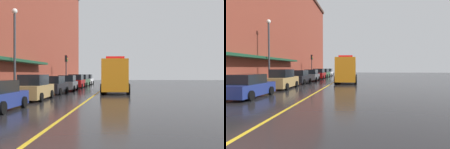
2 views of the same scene
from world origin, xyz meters
The scene contains 17 objects.
ground_plane centered at (0.00, 25.00, 0.00)m, with size 112.00×112.00×0.00m, color #232326.
sidewalk_left centered at (-6.20, 25.00, 0.07)m, with size 2.40×70.00×0.15m, color #9E9B93.
lane_center_stripe centered at (0.00, 25.00, 0.00)m, with size 0.16×70.00×0.01m, color gold.
brick_building_left centered at (-13.52, 24.00, 9.36)m, with size 13.41×64.00×18.71m.
parked_car_1 centered at (-4.01, 9.22, 0.75)m, with size 2.18×4.42×1.59m.
parked_car_2 centered at (-3.90, 15.22, 0.87)m, with size 2.03×4.86×1.87m.
parked_car_3 centered at (-4.03, 21.31, 0.81)m, with size 2.14×4.33×1.72m.
parked_car_4 centered at (-3.88, 26.92, 0.82)m, with size 2.21×4.44×1.76m.
parked_car_5 centered at (-3.87, 32.76, 0.86)m, with size 2.14×4.32×1.85m.
parked_car_6 centered at (-3.88, 38.15, 0.85)m, with size 2.14×4.83×1.82m.
parked_car_7 centered at (-4.00, 44.44, 0.84)m, with size 2.11×4.34×1.81m.
utility_truck centered at (1.81, 23.85, 1.68)m, with size 2.85×8.46×3.53m.
parking_meter_0 centered at (-5.35, 44.13, 1.06)m, with size 0.14×0.18×1.33m.
parking_meter_1 centered at (-5.35, 21.03, 1.06)m, with size 0.14×0.18×1.33m.
parking_meter_3 centered at (-5.35, 32.63, 1.06)m, with size 0.14×0.18×1.33m.
street_lamp_left centered at (-5.95, 16.60, 4.40)m, with size 0.44×0.44×6.94m.
traffic_light_near centered at (-5.29, 32.88, 3.16)m, with size 0.38×0.36×4.30m.
Camera 2 is at (3.52, -3.60, 2.04)m, focal length 32.09 mm.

